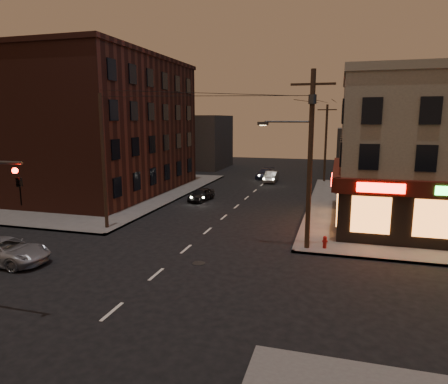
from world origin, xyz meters
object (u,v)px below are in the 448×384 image
(sedan_mid, at_px, (271,177))
(fire_hydrant, at_px, (325,241))
(sedan_near, at_px, (201,194))
(suv_cross, at_px, (5,251))
(sedan_far, at_px, (265,174))

(sedan_mid, distance_m, fire_hydrant, 25.37)
(sedan_near, distance_m, sedan_mid, 13.58)
(suv_cross, height_order, sedan_mid, suv_cross)
(suv_cross, relative_size, fire_hydrant, 6.65)
(suv_cross, relative_size, sedan_near, 1.35)
(sedan_near, bearing_deg, suv_cross, -96.60)
(suv_cross, bearing_deg, sedan_mid, -16.27)
(sedan_far, bearing_deg, fire_hydrant, -68.03)
(sedan_near, bearing_deg, sedan_mid, 78.48)
(suv_cross, xyz_separation_m, sedan_near, (4.55, 18.27, -0.06))
(suv_cross, bearing_deg, fire_hydrant, -67.40)
(sedan_mid, bearing_deg, suv_cross, -105.60)
(sedan_mid, height_order, fire_hydrant, sedan_mid)
(sedan_far, relative_size, fire_hydrant, 5.85)
(sedan_mid, distance_m, sedan_far, 3.15)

